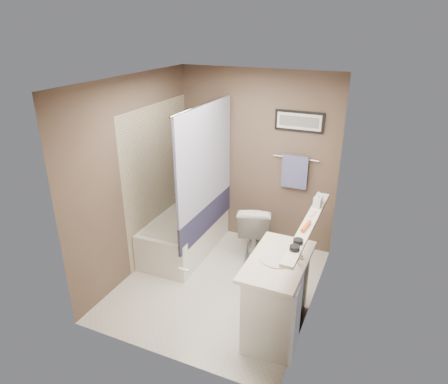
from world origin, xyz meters
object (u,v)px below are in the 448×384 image
at_px(candle_bowl_near, 295,248).
at_px(soap_bottle, 318,200).
at_px(glass_jar, 320,199).
at_px(bathtub, 186,232).
at_px(candle_bowl_far, 298,241).
at_px(toilet, 255,228).
at_px(hair_brush_front, 306,226).
at_px(vanity, 277,297).

xyz_separation_m(candle_bowl_near, soap_bottle, (0.00, 0.94, 0.07)).
bearing_deg(glass_jar, bathtub, 173.53).
xyz_separation_m(bathtub, candle_bowl_far, (1.79, -1.13, 0.89)).
bearing_deg(candle_bowl_far, glass_jar, 90.00).
distance_m(toilet, candle_bowl_near, 1.92).
bearing_deg(hair_brush_front, candle_bowl_near, -90.00).
bearing_deg(soap_bottle, vanity, -104.35).
distance_m(bathtub, soap_bottle, 2.05).
height_order(vanity, candle_bowl_near, candle_bowl_near).
relative_size(candle_bowl_near, hair_brush_front, 0.41).
bearing_deg(vanity, soap_bottle, 70.83).
height_order(toilet, candle_bowl_far, candle_bowl_far).
bearing_deg(candle_bowl_far, soap_bottle, 90.00).
bearing_deg(bathtub, toilet, 15.30).
bearing_deg(soap_bottle, candle_bowl_near, -90.00).
relative_size(candle_bowl_far, soap_bottle, 0.53).
bearing_deg(bathtub, candle_bowl_far, -33.78).
height_order(candle_bowl_near, glass_jar, glass_jar).
bearing_deg(vanity, candle_bowl_far, -31.98).
bearing_deg(hair_brush_front, vanity, -131.04).
bearing_deg(toilet, hair_brush_front, 113.42).
height_order(bathtub, hair_brush_front, hair_brush_front).
distance_m(vanity, candle_bowl_near, 0.79).
xyz_separation_m(candle_bowl_near, glass_jar, (0.00, 1.05, 0.03)).
xyz_separation_m(toilet, vanity, (0.70, -1.31, 0.02)).
relative_size(toilet, glass_jar, 7.53).
bearing_deg(soap_bottle, hair_brush_front, -90.00).
bearing_deg(candle_bowl_far, hair_brush_front, 90.00).
relative_size(candle_bowl_near, glass_jar, 0.90).
relative_size(bathtub, vanity, 1.67).
distance_m(bathtub, glass_jar, 2.02).
xyz_separation_m(vanity, glass_jar, (0.19, 0.84, 0.77)).
distance_m(bathtub, toilet, 0.95).
bearing_deg(candle_bowl_near, toilet, 120.13).
xyz_separation_m(vanity, hair_brush_front, (0.19, 0.21, 0.74)).
height_order(candle_bowl_near, soap_bottle, soap_bottle).
bearing_deg(candle_bowl_near, hair_brush_front, 90.00).
height_order(bathtub, toilet, toilet).
distance_m(hair_brush_front, soap_bottle, 0.51).
bearing_deg(vanity, glass_jar, 72.69).
distance_m(bathtub, hair_brush_front, 2.16).
height_order(vanity, soap_bottle, soap_bottle).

